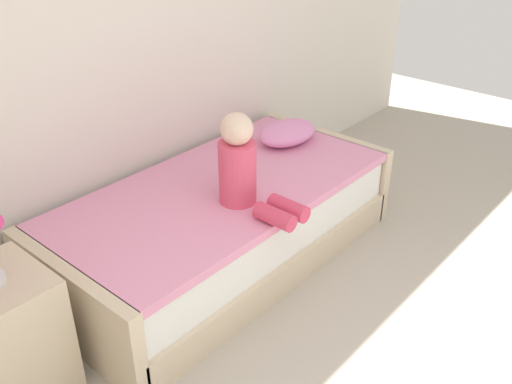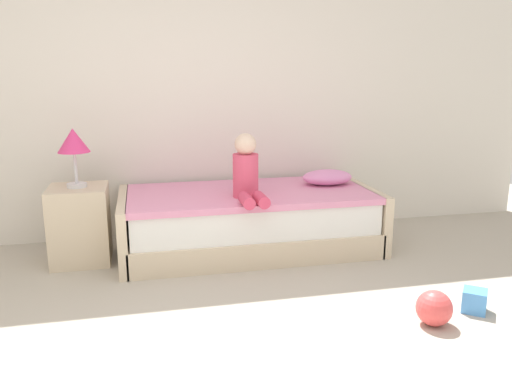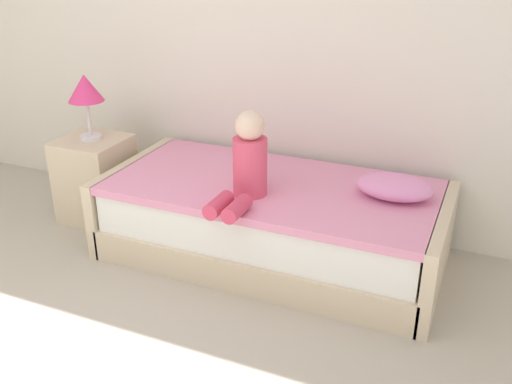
{
  "view_description": "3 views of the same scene",
  "coord_description": "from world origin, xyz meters",
  "px_view_note": "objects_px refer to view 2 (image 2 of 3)",
  "views": [
    {
      "loc": [
        -1.36,
        0.01,
        2.03
      ],
      "look_at": [
        0.64,
        1.75,
        0.55
      ],
      "focal_mm": 39.87,
      "sensor_mm": 36.0,
      "label": 1
    },
    {
      "loc": [
        -0.21,
        -2.0,
        1.46
      ],
      "look_at": [
        0.64,
        1.75,
        0.55
      ],
      "focal_mm": 35.64,
      "sensor_mm": 36.0,
      "label": 2
    },
    {
      "loc": [
        1.84,
        -1.02,
        1.92
      ],
      "look_at": [
        0.64,
        1.75,
        0.55
      ],
      "focal_mm": 40.79,
      "sensor_mm": 36.0,
      "label": 3
    }
  ],
  "objects_px": {
    "bed": "(249,221)",
    "toy_ball": "(434,308)",
    "pillow": "(327,177)",
    "table_lamp": "(73,143)",
    "nightstand": "(80,225)",
    "child_figure": "(247,172)",
    "toy_block": "(474,301)"
  },
  "relations": [
    {
      "from": "pillow",
      "to": "toy_block",
      "type": "relative_size",
      "value": 3.12
    },
    {
      "from": "nightstand",
      "to": "toy_ball",
      "type": "distance_m",
      "value": 2.65
    },
    {
      "from": "nightstand",
      "to": "toy_ball",
      "type": "height_order",
      "value": "nightstand"
    },
    {
      "from": "bed",
      "to": "child_figure",
      "type": "relative_size",
      "value": 4.14
    },
    {
      "from": "table_lamp",
      "to": "bed",
      "type": "bearing_deg",
      "value": -0.38
    },
    {
      "from": "child_figure",
      "to": "pillow",
      "type": "height_order",
      "value": "child_figure"
    },
    {
      "from": "table_lamp",
      "to": "pillow",
      "type": "height_order",
      "value": "table_lamp"
    },
    {
      "from": "bed",
      "to": "toy_ball",
      "type": "bearing_deg",
      "value": -63.31
    },
    {
      "from": "table_lamp",
      "to": "toy_ball",
      "type": "xyz_separation_m",
      "value": [
        2.13,
        -1.56,
        -0.83
      ]
    },
    {
      "from": "bed",
      "to": "toy_ball",
      "type": "distance_m",
      "value": 1.74
    },
    {
      "from": "nightstand",
      "to": "toy_ball",
      "type": "bearing_deg",
      "value": -36.22
    },
    {
      "from": "nightstand",
      "to": "pillow",
      "type": "xyz_separation_m",
      "value": [
        2.07,
        0.09,
        0.26
      ]
    },
    {
      "from": "nightstand",
      "to": "toy_block",
      "type": "bearing_deg",
      "value": -30.53
    },
    {
      "from": "toy_block",
      "to": "pillow",
      "type": "bearing_deg",
      "value": 104.7
    },
    {
      "from": "bed",
      "to": "table_lamp",
      "type": "xyz_separation_m",
      "value": [
        -1.35,
        0.01,
        0.69
      ]
    },
    {
      "from": "nightstand",
      "to": "table_lamp",
      "type": "bearing_deg",
      "value": 0.0
    },
    {
      "from": "pillow",
      "to": "child_figure",
      "type": "bearing_deg",
      "value": -157.32
    },
    {
      "from": "toy_ball",
      "to": "toy_block",
      "type": "xyz_separation_m",
      "value": [
        0.34,
        0.1,
        -0.04
      ]
    },
    {
      "from": "nightstand",
      "to": "toy_block",
      "type": "height_order",
      "value": "nightstand"
    },
    {
      "from": "toy_block",
      "to": "toy_ball",
      "type": "bearing_deg",
      "value": -163.72
    },
    {
      "from": "child_figure",
      "to": "toy_block",
      "type": "xyz_separation_m",
      "value": [
        1.19,
        -1.22,
        -0.63
      ]
    },
    {
      "from": "bed",
      "to": "child_figure",
      "type": "bearing_deg",
      "value": -106.53
    },
    {
      "from": "pillow",
      "to": "table_lamp",
      "type": "bearing_deg",
      "value": -177.48
    },
    {
      "from": "toy_block",
      "to": "child_figure",
      "type": "bearing_deg",
      "value": 134.3
    },
    {
      "from": "nightstand",
      "to": "child_figure",
      "type": "height_order",
      "value": "child_figure"
    },
    {
      "from": "bed",
      "to": "nightstand",
      "type": "relative_size",
      "value": 3.52
    },
    {
      "from": "bed",
      "to": "nightstand",
      "type": "distance_m",
      "value": 1.35
    },
    {
      "from": "nightstand",
      "to": "bed",
      "type": "bearing_deg",
      "value": -0.38
    },
    {
      "from": "child_figure",
      "to": "pillow",
      "type": "xyz_separation_m",
      "value": [
        0.79,
        0.33,
        -0.14
      ]
    },
    {
      "from": "child_figure",
      "to": "pillow",
      "type": "relative_size",
      "value": 1.16
    },
    {
      "from": "bed",
      "to": "toy_block",
      "type": "bearing_deg",
      "value": -52.21
    },
    {
      "from": "table_lamp",
      "to": "child_figure",
      "type": "distance_m",
      "value": 1.32
    }
  ]
}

